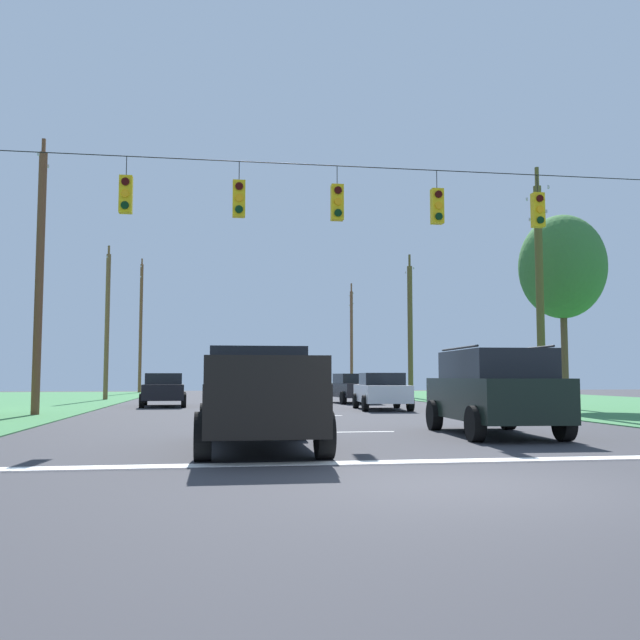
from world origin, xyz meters
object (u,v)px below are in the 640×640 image
overhead_signal_span (341,266)px  distant_car_oncoming (164,389)px  suv_black (493,390)px  distant_car_crossing_white (382,391)px  tree_roadside_far_right (562,267)px  pickup_truck (258,397)px  utility_pole_distant_left (141,324)px  utility_pole_mid_right (540,291)px  distant_car_far_parked (353,388)px  utility_pole_far_right (410,329)px  utility_pole_near_left (352,338)px  utility_pole_distant_right (107,324)px  utility_pole_far_left (39,278)px

overhead_signal_span → distant_car_oncoming: overhead_signal_span is taller
suv_black → distant_car_crossing_white: bearing=88.3°
overhead_signal_span → tree_roadside_far_right: (11.41, 9.85, 1.79)m
pickup_truck → distant_car_oncoming: 19.57m
distant_car_crossing_white → utility_pole_distant_left: utility_pole_distant_left is taller
utility_pole_mid_right → tree_roadside_far_right: bearing=45.1°
utility_pole_mid_right → suv_black: bearing=-121.7°
utility_pole_distant_left → distant_car_far_parked: bearing=-61.9°
utility_pole_far_right → utility_pole_distant_left: bearing=137.4°
utility_pole_mid_right → utility_pole_near_left: bearing=90.8°
utility_pole_near_left → utility_pole_distant_right: 26.16m
suv_black → tree_roadside_far_right: tree_roadside_far_right is taller
utility_pole_distant_right → distant_car_far_parked: bearing=-27.0°
pickup_truck → tree_roadside_far_right: 20.33m
overhead_signal_span → utility_pole_far_right: (9.20, 25.64, 0.16)m
utility_pole_near_left → utility_pole_far_right: bearing=-88.7°
overhead_signal_span → distant_car_far_parked: overhead_signal_span is taller
distant_car_crossing_white → utility_pole_near_left: bearing=81.0°
overhead_signal_span → utility_pole_far_left: size_ratio=1.84×
utility_pole_mid_right → utility_pole_far_left: utility_pole_far_left is taller
distant_car_crossing_white → utility_pole_distant_left: 35.20m
distant_car_far_parked → utility_pole_far_right: bearing=55.8°
distant_car_crossing_white → utility_pole_far_left: 13.95m
suv_black → distant_car_far_parked: size_ratio=1.10×
distant_car_far_parked → utility_pole_distant_left: utility_pole_distant_left is taller
utility_pole_distant_right → utility_pole_distant_left: utility_pole_distant_left is taller
overhead_signal_span → utility_pole_far_right: bearing=70.3°
utility_pole_far_left → tree_roadside_far_right: size_ratio=1.21×
utility_pole_mid_right → pickup_truck: bearing=-134.5°
utility_pole_mid_right → distant_car_crossing_white: bearing=153.7°
utility_pole_mid_right → utility_pole_near_left: 35.43m
utility_pole_far_left → utility_pole_distant_right: (-0.08, 16.38, -0.41)m
overhead_signal_span → utility_pole_far_right: utility_pole_far_right is taller
distant_car_oncoming → utility_pole_distant_left: 28.45m
distant_car_crossing_white → pickup_truck: bearing=-112.2°
distant_car_oncoming → utility_pole_near_left: size_ratio=0.45×
distant_car_far_parked → utility_pole_distant_right: bearing=153.0°
pickup_truck → distant_car_far_parked: 22.81m
pickup_truck → utility_pole_far_left: 14.80m
utility_pole_far_right → overhead_signal_span: bearing=-109.7°
utility_pole_mid_right → utility_pole_far_right: size_ratio=1.04×
tree_roadside_far_right → utility_pole_mid_right: bearing=-134.9°
pickup_truck → utility_pole_near_left: size_ratio=0.56×
utility_pole_far_right → utility_pole_distant_right: bearing=-176.8°
overhead_signal_span → distant_car_crossing_white: bearing=71.1°
pickup_truck → distant_car_far_parked: (6.24, 21.94, -0.18)m
distant_car_far_parked → utility_pole_far_left: 16.91m
suv_black → distant_car_crossing_white: (0.38, 12.66, -0.27)m
distant_car_oncoming → tree_roadside_far_right: size_ratio=0.53×
overhead_signal_span → utility_pole_near_left: 44.09m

